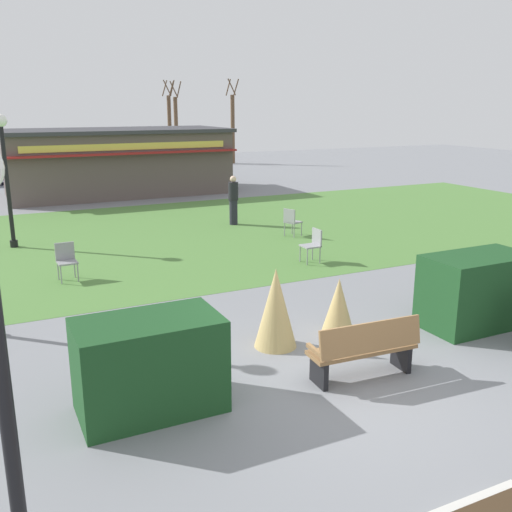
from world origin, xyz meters
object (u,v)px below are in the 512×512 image
Objects in this scene: park_bench at (365,349)px; person_strolling at (233,200)px; cafe_chair_east at (313,243)px; cafe_chair_center at (291,220)px; tree_left_bg at (170,126)px; tree_center_bg at (176,128)px; parked_car_center_slot at (89,167)px; cafe_chair_west at (66,258)px; tree_right_bg at (233,127)px; food_kiosk at (118,161)px; lamppost_far at (5,164)px; parked_car_east_slot at (173,164)px.

person_strolling is at bearing 75.84° from park_bench.
cafe_chair_center is (0.99, 2.92, 0.00)m from cafe_chair_east.
tree_left_bg is at bearing 80.62° from cafe_chair_center.
parked_car_center_slot is at bearing -137.04° from tree_center_bg.
person_strolling is (2.89, 11.45, 0.38)m from park_bench.
tree_center_bg is at bearing 66.51° from cafe_chair_west.
person_strolling is 0.40× the size of parked_car_center_slot.
cafe_chair_east is 0.15× the size of tree_right_bg.
tree_center_bg is at bearing 145.39° from tree_right_bg.
tree_center_bg is (8.16, 33.52, 1.98)m from park_bench.
tree_right_bg is at bearing -43.36° from tree_left_bg.
tree_left_bg is at bearing 67.57° from cafe_chair_west.
parked_car_center_slot is at bearing 78.31° from cafe_chair_west.
park_bench is 1.94× the size of cafe_chair_west.
food_kiosk is 11.24× the size of cafe_chair_center.
cafe_chair_center is 0.15× the size of tree_left_bg.
cafe_chair_west is at bearing -101.69° from parked_car_center_slot.
lamppost_far is at bearing 143.08° from cafe_chair_east.
cafe_chair_center is at bearing -76.23° from food_kiosk.
tree_center_bg is (12.36, 22.26, 0.05)m from lamppost_far.
tree_right_bg reaches higher than person_strolling.
cafe_chair_center is at bearing -95.98° from parked_car_east_slot.
tree_right_bg is (15.74, 19.93, 0.12)m from lamppost_far.
food_kiosk is 15.02m from tree_center_bg.
parked_car_east_slot reaches higher than cafe_chair_center.
parked_car_center_slot is at bearing 99.74° from cafe_chair_center.
person_strolling is at bearing -100.22° from parked_car_east_slot.
tree_right_bg is at bearing 53.49° from person_strolling.
food_kiosk is 13.86m from cafe_chair_west.
food_kiosk is at bearing 87.30° from park_bench.
tree_left_bg is (7.04, 14.16, 1.02)m from food_kiosk.
cafe_chair_center is 0.21× the size of parked_car_center_slot.
park_bench is 0.46× the size of lamppost_far.
parked_car_east_slot is 8.48m from tree_left_bg.
person_strolling is at bearing 1.51° from lamppost_far.
park_bench is 1.02× the size of person_strolling.
parked_car_center_slot and parked_car_east_slot have the same top height.
cafe_chair_east is at bearing -36.92° from lamppost_far.
parked_car_east_slot is at bearing 65.35° from cafe_chair_west.
tree_center_bg is at bearing 78.94° from cafe_chair_east.
tree_center_bg is at bearing 42.96° from parked_car_center_slot.
park_bench is 12.17m from lamppost_far.
park_bench is 0.41× the size of parked_car_center_slot.
parked_car_east_slot is at bearing -142.26° from tree_right_bg.
parked_car_east_slot reaches higher than park_bench.
food_kiosk is at bearing 60.44° from lamppost_far.
cafe_chair_west is 0.15× the size of tree_left_bg.
cafe_chair_center is (7.05, 1.71, 0.00)m from cafe_chair_west.
tree_center_bg is at bearing 69.85° from parked_car_east_slot.
tree_right_bg reaches higher than cafe_chair_east.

